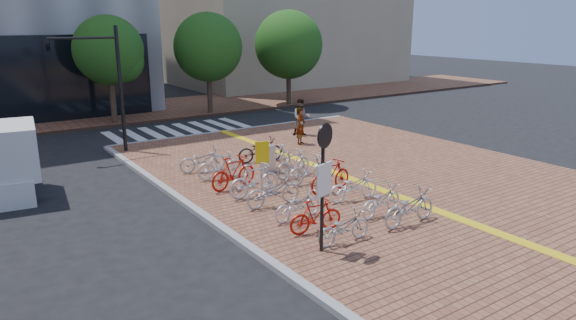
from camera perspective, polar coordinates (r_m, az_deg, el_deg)
ground at (r=16.52m, az=5.77°, el=-5.23°), size 120.00×120.00×0.00m
sidewalk at (r=15.76m, az=26.41°, el=-7.56°), size 14.00×34.00×0.15m
tactile_strip at (r=14.92m, az=24.51°, el=-8.26°), size 0.40×34.00×0.01m
kerb_west at (r=10.71m, az=6.55°, el=-16.85°), size 0.25×34.00×0.15m
kerb_north at (r=27.72m, az=-5.47°, el=3.32°), size 14.00×0.25×0.15m
far_sidewalk at (r=34.76m, az=-17.11°, el=5.13°), size 70.00×8.00×0.15m
crosswalk at (r=28.45m, az=-11.84°, el=3.23°), size 7.50×4.00×0.01m
street_trees at (r=32.95m, az=-7.18°, el=12.21°), size 16.20×4.60×6.35m
bike_0 at (r=13.47m, az=6.20°, el=-7.44°), size 1.66×0.62×0.86m
bike_1 at (r=14.03m, az=3.10°, el=-6.24°), size 1.62×0.69×0.94m
bike_2 at (r=14.93m, az=1.08°, el=-5.02°), size 1.69×0.69×0.87m
bike_3 at (r=15.98m, az=-1.66°, el=-3.42°), size 1.91×0.72×0.99m
bike_4 at (r=16.83m, az=-3.70°, el=-2.22°), size 1.89×0.55×1.13m
bike_5 at (r=17.71m, az=-6.07°, el=-1.38°), size 1.96×0.88×1.14m
bike_6 at (r=18.82m, az=-7.54°, el=-0.58°), size 1.78×0.70×1.04m
bike_7 at (r=19.86m, az=-9.46°, el=0.03°), size 1.87×0.92×0.94m
bike_8 at (r=14.93m, az=13.33°, el=-5.10°), size 1.99×0.74×1.04m
bike_9 at (r=15.49m, az=10.32°, el=-4.43°), size 1.81×0.86×0.92m
bike_10 at (r=16.60m, az=7.28°, el=-2.88°), size 1.88×0.84×0.96m
bike_11 at (r=17.32m, az=4.76°, el=-1.79°), size 1.89×0.76×1.10m
bike_12 at (r=18.15m, az=2.33°, el=-1.03°), size 1.76×0.53×1.05m
bike_13 at (r=18.85m, az=0.62°, el=-0.43°), size 1.79×0.83×1.04m
bike_14 at (r=20.04m, az=-1.35°, el=0.38°), size 1.62×0.66×0.94m
bike_15 at (r=20.97m, az=-3.09°, el=1.11°), size 1.99×1.01×1.00m
pedestrian_a at (r=23.97m, az=1.43°, el=3.82°), size 0.76×0.71×1.74m
pedestrian_b at (r=25.87m, az=1.48°, el=4.78°), size 1.12×1.04×1.84m
utility_box at (r=19.49m, az=-2.24°, el=0.11°), size 0.57×0.49×1.06m
yellow_sign at (r=17.18m, az=-2.94°, el=0.35°), size 0.46×0.20×1.73m
notice_sign at (r=12.37m, az=3.98°, el=-1.39°), size 0.59×0.24×3.29m
traffic_light_pole at (r=23.16m, az=-21.30°, el=9.59°), size 2.91×1.12×5.42m
box_truck at (r=19.97m, az=-29.25°, el=-0.03°), size 2.37×4.49×2.49m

